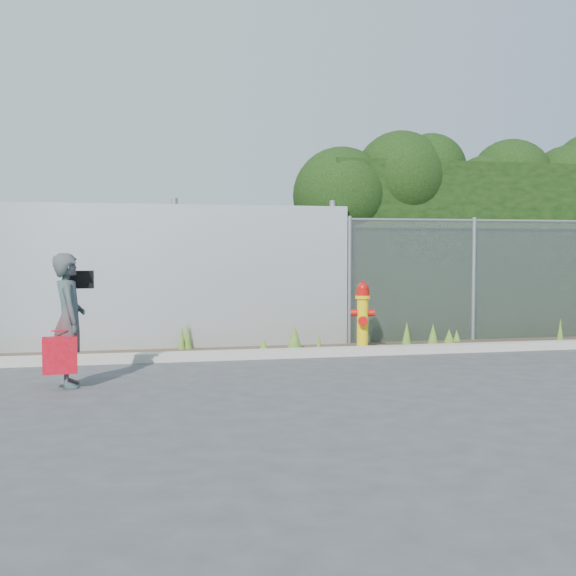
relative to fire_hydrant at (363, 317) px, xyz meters
The scene contains 10 objects.
ground 2.42m from the fire_hydrant, 114.92° to the right, with size 80.00×80.00×0.00m, color #3D3D3F.
curb 1.15m from the fire_hydrant, 160.82° to the right, with size 16.00×0.22×0.12m, color #A5A195.
weed_strip 0.56m from the fire_hydrant, 96.04° to the left, with size 16.00×1.29×0.55m.
corrugated_fence 4.37m from the fire_hydrant, 168.54° to the left, with size 8.50×0.21×2.30m.
chainlink_fence 3.40m from the fire_hydrant, 14.70° to the left, with size 6.50×0.07×2.05m.
hedge 4.18m from the fire_hydrant, 28.39° to the left, with size 7.87×2.11×3.76m.
fire_hydrant is the anchor object (origin of this frame).
woman 4.47m from the fire_hydrant, 154.23° to the right, with size 0.54×0.35×1.47m, color #106766.
red_tote_bag 4.63m from the fire_hydrant, 152.46° to the right, with size 0.36×0.13×0.47m.
black_shoulder_bag 4.31m from the fire_hydrant, 156.50° to the right, with size 0.27×0.11×0.20m.
Camera 1 is at (-2.34, -8.03, 1.51)m, focal length 45.00 mm.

